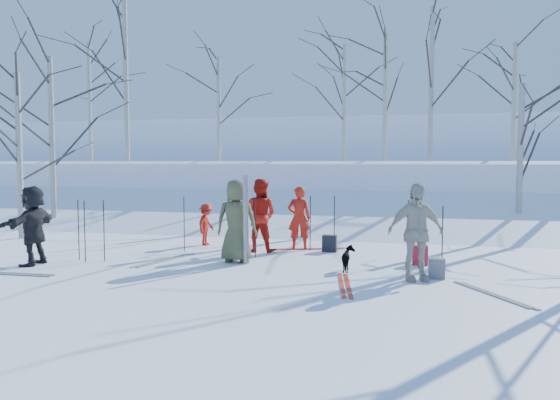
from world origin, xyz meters
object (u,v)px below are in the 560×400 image
(skier_olive_center, at_px, (236,221))
(skier_red_seated, at_px, (206,224))
(skier_redor_behind, at_px, (260,215))
(skier_cream_east, at_px, (416,232))
(skier_grey_west, at_px, (33,225))
(backpack_dark, at_px, (330,243))
(backpack_red, at_px, (420,255))
(dog, at_px, (348,259))
(backpack_grey, at_px, (437,268))
(skier_red_north, at_px, (299,218))

(skier_olive_center, xyz_separation_m, skier_red_seated, (-1.53, 2.13, -0.36))
(skier_redor_behind, distance_m, skier_red_seated, 1.80)
(skier_cream_east, distance_m, skier_grey_west, 7.84)
(skier_olive_center, bearing_deg, backpack_dark, -140.64)
(backpack_red, bearing_deg, skier_redor_behind, 167.11)
(skier_red_seated, height_order, dog, skier_red_seated)
(skier_cream_east, relative_size, dog, 3.03)
(skier_cream_east, relative_size, backpack_red, 4.28)
(skier_red_seated, relative_size, skier_cream_east, 0.61)
(backpack_red, distance_m, backpack_grey, 1.35)
(skier_red_north, height_order, skier_grey_west, skier_grey_west)
(skier_red_seated, height_order, skier_cream_east, skier_cream_east)
(skier_cream_east, bearing_deg, backpack_grey, 13.45)
(skier_cream_east, bearing_deg, skier_red_north, 110.71)
(skier_red_north, height_order, backpack_grey, skier_red_north)
(dog, bearing_deg, skier_redor_behind, -45.52)
(skier_olive_center, xyz_separation_m, backpack_grey, (4.15, -0.72, -0.71))
(skier_red_north, relative_size, backpack_dark, 3.93)
(skier_olive_center, relative_size, skier_redor_behind, 1.02)
(skier_red_seated, distance_m, dog, 4.76)
(skier_cream_east, xyz_separation_m, backpack_red, (0.11, 1.60, -0.69))
(skier_olive_center, distance_m, backpack_grey, 4.28)
(skier_olive_center, height_order, backpack_red, skier_olive_center)
(skier_cream_east, distance_m, backpack_red, 1.75)
(skier_redor_behind, distance_m, skier_cream_east, 4.40)
(skier_cream_east, relative_size, backpack_grey, 4.73)
(skier_redor_behind, xyz_separation_m, backpack_grey, (4.04, -2.18, -0.69))
(skier_red_north, distance_m, skier_red_seated, 2.51)
(skier_red_north, bearing_deg, skier_grey_west, 21.49)
(skier_grey_west, bearing_deg, skier_redor_behind, 122.69)
(skier_red_north, bearing_deg, skier_redor_behind, 20.95)
(skier_redor_behind, relative_size, backpack_red, 4.21)
(skier_grey_west, bearing_deg, backpack_dark, 117.61)
(skier_olive_center, distance_m, skier_redor_behind, 1.47)
(skier_red_north, distance_m, skier_grey_west, 6.04)
(skier_olive_center, bearing_deg, dog, 163.08)
(dog, xyz_separation_m, backpack_red, (1.40, 1.03, -0.04))
(dog, bearing_deg, skier_cream_east, 149.24)
(skier_red_north, height_order, backpack_dark, skier_red_north)
(skier_red_seated, bearing_deg, skier_red_north, -88.08)
(skier_redor_behind, relative_size, skier_red_seated, 1.62)
(skier_red_north, relative_size, dog, 2.65)
(backpack_grey, bearing_deg, dog, 170.28)
(backpack_grey, distance_m, backpack_dark, 3.51)
(skier_olive_center, xyz_separation_m, skier_red_north, (0.97, 2.02, -0.12))
(skier_red_seated, xyz_separation_m, skier_grey_west, (-2.54, -3.44, 0.29))
(skier_red_seated, bearing_deg, backpack_dark, -90.37)
(skier_red_north, height_order, skier_red_seated, skier_red_north)
(skier_red_seated, distance_m, skier_grey_west, 4.28)
(skier_red_north, relative_size, skier_red_seated, 1.44)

